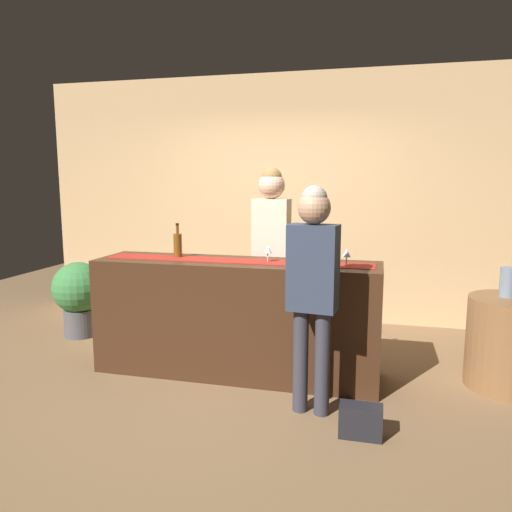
{
  "coord_description": "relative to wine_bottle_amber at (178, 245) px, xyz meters",
  "views": [
    {
      "loc": [
        1.17,
        -3.94,
        1.68
      ],
      "look_at": [
        0.18,
        0.0,
        1.04
      ],
      "focal_mm": 34.47,
      "sensor_mm": 36.0,
      "label": 1
    }
  ],
  "objects": [
    {
      "name": "counter_runner_cloth",
      "position": [
        0.56,
        -0.07,
        -0.11
      ],
      "size": [
        2.31,
        0.28,
        0.01
      ],
      "primitive_type": "cube",
      "color": "maroon",
      "rests_on": "bar_counter"
    },
    {
      "name": "round_side_table",
      "position": [
        2.79,
        0.18,
        -0.74
      ],
      "size": [
        0.68,
        0.68,
        0.74
      ],
      "primitive_type": "cylinder",
      "color": "brown",
      "rests_on": "ground"
    },
    {
      "name": "wine_glass_mid_counter",
      "position": [
        1.48,
        -0.12,
        -0.01
      ],
      "size": [
        0.07,
        0.07,
        0.14
      ],
      "color": "silver",
      "rests_on": "bar_counter"
    },
    {
      "name": "wine_bottle_amber",
      "position": [
        0.0,
        0.0,
        0.0
      ],
      "size": [
        0.07,
        0.07,
        0.3
      ],
      "color": "brown",
      "rests_on": "bar_counter"
    },
    {
      "name": "ground_plane",
      "position": [
        0.56,
        -0.07,
        -1.11
      ],
      "size": [
        10.0,
        10.0,
        0.0
      ],
      "primitive_type": "plane",
      "color": "brown"
    },
    {
      "name": "wine_bottle_clear",
      "position": [
        1.24,
        -0.03,
        0.0
      ],
      "size": [
        0.07,
        0.07,
        0.3
      ],
      "color": "#B2C6C1",
      "rests_on": "bar_counter"
    },
    {
      "name": "customer_sipping",
      "position": [
        1.29,
        -0.66,
        -0.1
      ],
      "size": [
        0.36,
        0.24,
        1.64
      ],
      "rotation": [
        0.0,
        0.0,
        -0.12
      ],
      "color": "#33333D",
      "rests_on": "ground"
    },
    {
      "name": "potted_plant_tall",
      "position": [
        -1.38,
        0.51,
        -0.64
      ],
      "size": [
        0.55,
        0.55,
        0.81
      ],
      "color": "#4C4C51",
      "rests_on": "ground"
    },
    {
      "name": "back_wall",
      "position": [
        0.56,
        1.83,
        0.34
      ],
      "size": [
        6.0,
        0.12,
        2.9
      ],
      "primitive_type": "cube",
      "color": "tan",
      "rests_on": "ground"
    },
    {
      "name": "bartender",
      "position": [
        0.74,
        0.51,
        0.01
      ],
      "size": [
        0.35,
        0.25,
        1.79
      ],
      "rotation": [
        0.0,
        0.0,
        3.08
      ],
      "color": "#26262B",
      "rests_on": "ground"
    },
    {
      "name": "wine_glass_near_customer",
      "position": [
        0.83,
        -0.06,
        -0.01
      ],
      "size": [
        0.07,
        0.07,
        0.14
      ],
      "color": "silver",
      "rests_on": "bar_counter"
    },
    {
      "name": "vase_on_side_table",
      "position": [
        2.75,
        0.23,
        -0.25
      ],
      "size": [
        0.13,
        0.13,
        0.24
      ],
      "primitive_type": "cylinder",
      "color": "slate",
      "rests_on": "round_side_table"
    },
    {
      "name": "bar_counter",
      "position": [
        0.56,
        -0.07,
        -0.61
      ],
      "size": [
        2.43,
        0.6,
        0.99
      ],
      "primitive_type": "cube",
      "color": "#3D2314",
      "rests_on": "ground"
    },
    {
      "name": "handbag",
      "position": [
        1.66,
        -0.92,
        -1.0
      ],
      "size": [
        0.28,
        0.14,
        0.22
      ],
      "primitive_type": "cube",
      "color": "black",
      "rests_on": "ground"
    }
  ]
}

